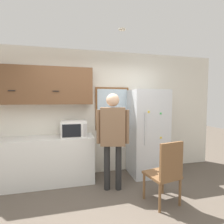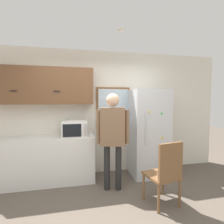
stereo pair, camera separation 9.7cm
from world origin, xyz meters
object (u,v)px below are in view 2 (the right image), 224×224
Objects in this scene: microwave at (74,129)px; chair at (165,171)px; refrigerator at (148,133)px; person at (113,131)px.

chair is (1.35, -1.15, -0.52)m from microwave.
refrigerator is 1.82× the size of chair.
refrigerator is at bearing 41.79° from person.
person is (0.67, -0.48, 0.01)m from microwave.
chair is at bearing -40.54° from microwave.
chair is (0.67, -0.67, -0.52)m from person.
person is 1.08m from chair.
person is at bearing -35.72° from microwave.
microwave is 0.48× the size of chair.
microwave is 1.58m from refrigerator.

